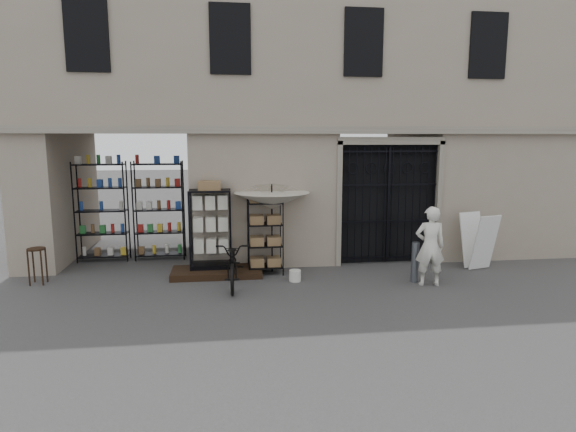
{
  "coord_description": "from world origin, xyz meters",
  "views": [
    {
      "loc": [
        -2.15,
        -9.06,
        3.05
      ],
      "look_at": [
        -0.8,
        1.4,
        1.35
      ],
      "focal_mm": 30.0,
      "sensor_mm": 36.0,
      "label": 1
    }
  ],
  "objects": [
    {
      "name": "main_building",
      "position": [
        0.0,
        4.0,
        4.5
      ],
      "size": [
        14.0,
        4.0,
        9.0
      ],
      "primitive_type": "cube",
      "color": "gray",
      "rests_on": "ground"
    },
    {
      "name": "bicycle",
      "position": [
        -2.04,
        0.73,
        0.0
      ],
      "size": [
        0.68,
        1.01,
        1.88
      ],
      "primitive_type": "imported",
      "rotation": [
        0.0,
        0.0,
        -0.03
      ],
      "color": "black",
      "rests_on": "ground"
    },
    {
      "name": "white_bucket",
      "position": [
        -0.71,
        0.89,
        0.12
      ],
      "size": [
        0.33,
        0.33,
        0.24
      ],
      "primitive_type": "cylinder",
      "rotation": [
        0.0,
        0.0,
        -0.42
      ],
      "color": "silver",
      "rests_on": "ground"
    },
    {
      "name": "wire_rack",
      "position": [
        -1.3,
        1.62,
        0.85
      ],
      "size": [
        0.85,
        0.68,
        1.74
      ],
      "rotation": [
        0.0,
        0.0,
        0.2
      ],
      "color": "black",
      "rests_on": "ground"
    },
    {
      "name": "display_cabinet",
      "position": [
        -2.52,
        1.71,
        0.95
      ],
      "size": [
        0.89,
        0.56,
        1.92
      ],
      "rotation": [
        0.0,
        0.0,
        -0.01
      ],
      "color": "black",
      "rests_on": "step_platform"
    },
    {
      "name": "ground",
      "position": [
        0.0,
        0.0,
        0.0
      ],
      "size": [
        80.0,
        80.0,
        0.0
      ],
      "primitive_type": "plane",
      "color": "black",
      "rests_on": "ground"
    },
    {
      "name": "steel_bollard",
      "position": [
        1.83,
        0.51,
        0.44
      ],
      "size": [
        0.19,
        0.19,
        0.88
      ],
      "primitive_type": "cylinder",
      "rotation": [
        0.0,
        0.0,
        0.25
      ],
      "color": "#565C64",
      "rests_on": "ground"
    },
    {
      "name": "wooden_stool",
      "position": [
        -6.14,
        1.39,
        0.41
      ],
      "size": [
        0.48,
        0.48,
        0.78
      ],
      "rotation": [
        0.0,
        0.0,
        -0.38
      ],
      "color": "black",
      "rests_on": "ground"
    },
    {
      "name": "shop_shelving",
      "position": [
        -4.55,
        3.3,
        1.25
      ],
      "size": [
        2.7,
        0.5,
        2.5
      ],
      "primitive_type": "cube",
      "color": "black",
      "rests_on": "ground"
    },
    {
      "name": "easel_sign",
      "position": [
        3.72,
        1.36,
        0.67
      ],
      "size": [
        0.78,
        0.85,
        1.29
      ],
      "rotation": [
        0.0,
        0.0,
        0.27
      ],
      "color": "silver",
      "rests_on": "ground"
    },
    {
      "name": "iron_gate",
      "position": [
        1.75,
        2.28,
        1.5
      ],
      "size": [
        2.5,
        0.21,
        3.0
      ],
      "color": "black",
      "rests_on": "ground"
    },
    {
      "name": "step_platform",
      "position": [
        -2.4,
        1.55,
        0.07
      ],
      "size": [
        2.0,
        0.9,
        0.15
      ],
      "primitive_type": "cube",
      "color": "black",
      "rests_on": "ground"
    },
    {
      "name": "market_umbrella",
      "position": [
        -1.13,
        1.72,
        1.76
      ],
      "size": [
        1.77,
        1.79,
        2.45
      ],
      "rotation": [
        0.0,
        0.0,
        -0.2
      ],
      "color": "black",
      "rests_on": "ground"
    },
    {
      "name": "shopkeeper",
      "position": [
        2.04,
        0.26,
        0.0
      ],
      "size": [
        0.87,
        1.75,
        0.4
      ],
      "primitive_type": "imported",
      "rotation": [
        0.0,
        0.0,
        2.98
      ],
      "color": "silver",
      "rests_on": "ground"
    },
    {
      "name": "shop_recess",
      "position": [
        -4.5,
        2.8,
        1.5
      ],
      "size": [
        3.0,
        1.7,
        3.0
      ],
      "primitive_type": "cube",
      "color": "black",
      "rests_on": "ground"
    }
  ]
}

